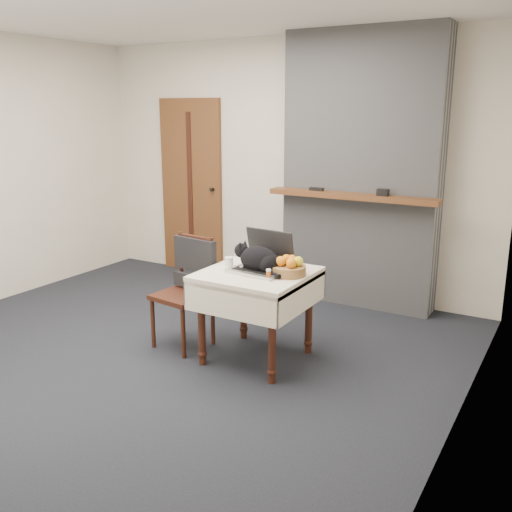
% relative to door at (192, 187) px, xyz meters
% --- Properties ---
extents(ground, '(4.50, 4.50, 0.00)m').
position_rel_door_xyz_m(ground, '(1.20, -1.97, -1.00)').
color(ground, black).
rests_on(ground, ground).
extents(room_shell, '(4.52, 4.01, 2.61)m').
position_rel_door_xyz_m(room_shell, '(1.20, -1.51, 0.76)').
color(room_shell, beige).
rests_on(room_shell, ground).
extents(door, '(0.82, 0.10, 2.00)m').
position_rel_door_xyz_m(door, '(0.00, 0.00, 0.00)').
color(door, brown).
rests_on(door, ground).
extents(chimney, '(1.62, 0.48, 2.60)m').
position_rel_door_xyz_m(chimney, '(2.10, -0.13, 0.30)').
color(chimney, gray).
rests_on(chimney, ground).
extents(side_table, '(0.78, 0.78, 0.70)m').
position_rel_door_xyz_m(side_table, '(1.92, -1.79, -0.41)').
color(side_table, '#35140E').
rests_on(side_table, ground).
extents(laptop, '(0.43, 0.38, 0.30)m').
position_rel_door_xyz_m(laptop, '(1.94, -1.74, -0.22)').
color(laptop, '#B7B7BC').
rests_on(laptop, side_table).
extents(cat, '(0.45, 0.22, 0.22)m').
position_rel_door_xyz_m(cat, '(1.94, -1.79, -0.20)').
color(cat, black).
rests_on(cat, side_table).
extents(cream_jar, '(0.07, 0.07, 0.08)m').
position_rel_door_xyz_m(cream_jar, '(1.67, -1.78, -0.26)').
color(cream_jar, white).
rests_on(cream_jar, side_table).
extents(pill_bottle, '(0.04, 0.04, 0.08)m').
position_rel_door_xyz_m(pill_bottle, '(2.09, -1.92, -0.26)').
color(pill_bottle, '#AE4B15').
rests_on(pill_bottle, side_table).
extents(fruit_basket, '(0.25, 0.25, 0.14)m').
position_rel_door_xyz_m(fruit_basket, '(2.17, -1.75, -0.24)').
color(fruit_basket, olive).
rests_on(fruit_basket, side_table).
extents(desk_clutter, '(0.14, 0.07, 0.01)m').
position_rel_door_xyz_m(desk_clutter, '(2.08, -1.73, -0.30)').
color(desk_clutter, black).
rests_on(desk_clutter, side_table).
extents(chair, '(0.45, 0.45, 0.90)m').
position_rel_door_xyz_m(chair, '(1.29, -1.79, -0.43)').
color(chair, '#35140E').
rests_on(chair, ground).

